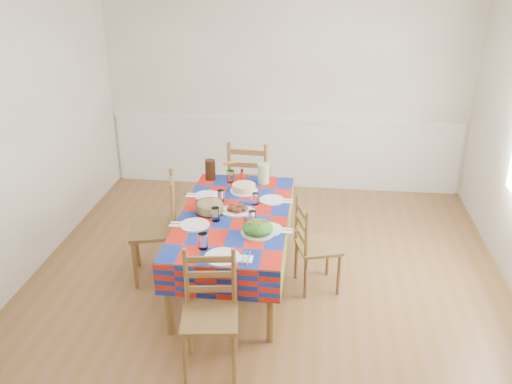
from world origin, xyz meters
The scene contains 22 objects.
room centered at (0.00, 0.00, 1.35)m, with size 4.58×5.08×2.78m.
wainscot centered at (0.00, 2.48, 0.49)m, with size 4.41×0.06×0.92m.
dining_table centered at (-0.29, 0.17, 0.63)m, with size 0.97×1.81×0.70m.
setting_near_head centered at (-0.32, -0.54, 0.73)m, with size 0.45×0.30×0.13m.
setting_left_near centered at (-0.54, -0.05, 0.73)m, with size 0.47×0.28×0.12m.
setting_left_far centered at (-0.56, 0.48, 0.73)m, with size 0.44×0.26×0.12m.
setting_right_near centered at (-0.01, -0.05, 0.73)m, with size 0.45×0.26×0.11m.
setting_right_far centered at (-0.03, 0.46, 0.73)m, with size 0.44×0.25×0.11m.
meat_platter centered at (-0.27, 0.21, 0.73)m, with size 0.33×0.23×0.06m.
salad_platter centered at (-0.04, -0.16, 0.75)m, with size 0.28×0.28×0.12m.
pasta_bowl centered at (-0.52, 0.18, 0.75)m, with size 0.25×0.25×0.09m.
cake centered at (-0.27, 0.67, 0.74)m, with size 0.27×0.27×0.07m.
serving_utensils centered at (-0.16, 0.11, 0.71)m, with size 0.13×0.28×0.01m.
flower_vase centered at (-0.44, 0.89, 0.80)m, with size 0.15×0.12×0.23m.
hot_sauce centered at (-0.33, 0.93, 0.77)m, with size 0.03×0.03×0.13m, color red.
green_pitcher centered at (-0.11, 0.91, 0.80)m, with size 0.12×0.12×0.20m, color #A5C68C.
tea_pitcher centered at (-0.66, 0.94, 0.81)m, with size 0.10×0.10×0.21m, color black.
name_card centered at (-0.32, -0.66, 0.71)m, with size 0.08×0.03×0.02m, color white.
chair_near centered at (-0.30, -0.96, 0.45)m, with size 0.45×0.44×0.92m.
chair_far centered at (-0.29, 1.30, 0.51)m, with size 0.48×0.46×1.03m.
chair_left centered at (-1.00, 0.19, 0.50)m, with size 0.53×0.55×1.02m.
chair_right centered at (0.43, 0.16, 0.42)m, with size 0.46×0.47×0.86m.
Camera 1 is at (0.41, -4.11, 2.86)m, focal length 38.00 mm.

